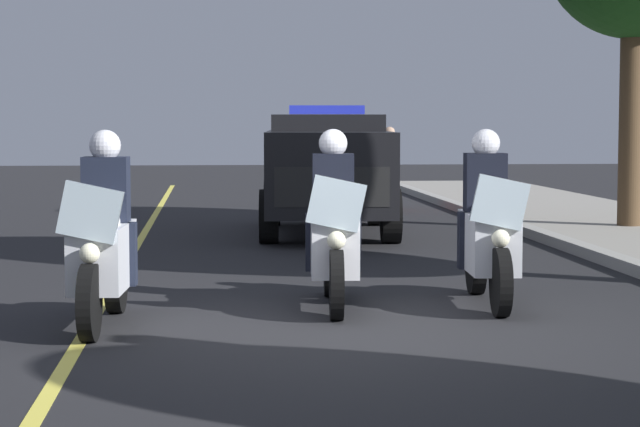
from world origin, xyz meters
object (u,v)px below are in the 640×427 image
police_motorcycle_trailing (488,234)px  police_suv (327,167)px  police_motorcycle_lead_left (103,247)px  cyclist_background (389,169)px  police_motorcycle_lead_right (334,235)px

police_motorcycle_trailing → police_suv: 7.71m
police_motorcycle_lead_left → cyclist_background: (-13.53, 4.54, 0.14)m
police_motorcycle_trailing → police_suv: (-7.66, -0.84, 0.37)m
police_motorcycle_lead_left → police_motorcycle_trailing: 3.75m
police_motorcycle_trailing → police_suv: size_ratio=0.43×
police_suv → cyclist_background: bearing=160.6°
police_motorcycle_trailing → cyclist_background: police_motorcycle_trailing is taller
police_motorcycle_lead_left → cyclist_background: police_motorcycle_lead_left is taller
police_motorcycle_lead_left → police_motorcycle_trailing: size_ratio=1.00×
police_motorcycle_lead_right → cyclist_background: police_motorcycle_lead_right is taller
police_motorcycle_lead_right → cyclist_background: (-12.64, 2.42, 0.14)m
police_suv → cyclist_background: size_ratio=2.85×
police_motorcycle_lead_left → cyclist_background: bearing=161.5°
police_motorcycle_trailing → cyclist_background: size_ratio=1.22×
police_motorcycle_lead_right → police_motorcycle_lead_left: bearing=-67.2°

